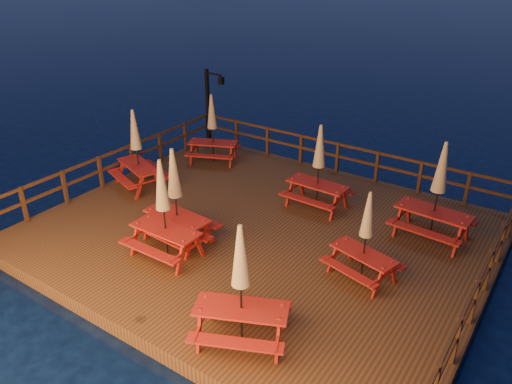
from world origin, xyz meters
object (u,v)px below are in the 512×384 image
picnic_table_1 (438,190)px  picnic_table_2 (164,208)px  picnic_table_0 (366,235)px  lamp_post (211,100)px

picnic_table_1 → picnic_table_2: (-5.35, -4.70, -0.07)m
picnic_table_0 → picnic_table_2: bearing=-142.4°
picnic_table_0 → picnic_table_1: 2.87m
lamp_post → picnic_table_1: size_ratio=1.07×
lamp_post → picnic_table_0: size_ratio=1.30×
lamp_post → picnic_table_0: (8.68, -5.04, -0.60)m
picnic_table_0 → picnic_table_2: picnic_table_2 is taller
picnic_table_2 → picnic_table_0: bearing=22.9°
lamp_post → picnic_table_0: lamp_post is taller
lamp_post → picnic_table_2: size_ratio=1.12×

